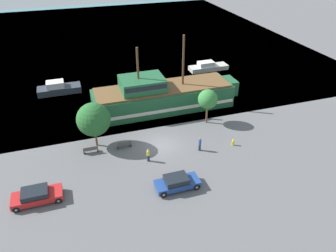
{
  "coord_description": "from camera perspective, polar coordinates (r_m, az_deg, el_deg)",
  "views": [
    {
      "loc": [
        -9.0,
        -29.93,
        21.75
      ],
      "look_at": [
        1.48,
        2.0,
        1.2
      ],
      "focal_mm": 35.0,
      "sensor_mm": 36.0,
      "label": 1
    }
  ],
  "objects": [
    {
      "name": "parked_car_curb_front",
      "position": [
        31.97,
        1.58,
        -9.79
      ],
      "size": [
        4.3,
        1.89,
        1.35
      ],
      "color": "navy",
      "rests_on": "ground_plane"
    },
    {
      "name": "pedestrian_walking_near",
      "position": [
        35.29,
        -3.46,
        -5.09
      ],
      "size": [
        0.32,
        0.32,
        1.54
      ],
      "color": "#232838",
      "rests_on": "ground_plane"
    },
    {
      "name": "parked_car_curb_mid",
      "position": [
        32.95,
        -21.92,
        -11.18
      ],
      "size": [
        4.49,
        2.01,
        1.3
      ],
      "color": "#B21E1E",
      "rests_on": "ground_plane"
    },
    {
      "name": "tree_row_mideast",
      "position": [
        41.19,
        6.94,
        4.62
      ],
      "size": [
        2.48,
        2.48,
        4.58
      ],
      "color": "brown",
      "rests_on": "ground_plane"
    },
    {
      "name": "moored_boat_dockside",
      "position": [
        52.74,
        -18.53,
        6.23
      ],
      "size": [
        6.38,
        2.4,
        1.87
      ],
      "color": "#2D333D",
      "rests_on": "water_surface"
    },
    {
      "name": "fire_hydrant",
      "position": [
        38.64,
        11.27,
        -2.77
      ],
      "size": [
        0.42,
        0.25,
        0.76
      ],
      "color": "yellow",
      "rests_on": "ground_plane"
    },
    {
      "name": "water_surface",
      "position": [
        77.59,
        -11.14,
        14.6
      ],
      "size": [
        80.0,
        80.0,
        0.0
      ],
      "primitive_type": "plane",
      "color": "teal",
      "rests_on": "ground"
    },
    {
      "name": "moored_boat_outer",
      "position": [
        59.06,
        6.96,
        10.2
      ],
      "size": [
        6.87,
        2.2,
        1.55
      ],
      "color": "#B7B2A8",
      "rests_on": "water_surface"
    },
    {
      "name": "bench_promenade_east",
      "position": [
        37.79,
        -7.65,
        -3.21
      ],
      "size": [
        1.67,
        0.45,
        0.85
      ],
      "color": "#4C4742",
      "rests_on": "ground_plane"
    },
    {
      "name": "tree_row_east",
      "position": [
        37.19,
        -12.83,
        1.11
      ],
      "size": [
        3.8,
        3.8,
        5.36
      ],
      "color": "brown",
      "rests_on": "ground_plane"
    },
    {
      "name": "bench_promenade_west",
      "position": [
        37.65,
        -13.33,
        -4.02
      ],
      "size": [
        1.64,
        0.45,
        0.85
      ],
      "color": "#4C4742",
      "rests_on": "ground_plane"
    },
    {
      "name": "pirate_ship",
      "position": [
        45.05,
        -1.08,
        5.27
      ],
      "size": [
        20.33,
        5.5,
        10.03
      ],
      "color": "#1E5633",
      "rests_on": "water_surface"
    },
    {
      "name": "ground_plane",
      "position": [
        38.08,
        -1.18,
        -3.4
      ],
      "size": [
        160.0,
        160.0,
        0.0
      ],
      "primitive_type": "plane",
      "color": "#5B5B5E"
    },
    {
      "name": "pedestrian_walking_far",
      "position": [
        36.98,
        5.56,
        -3.17
      ],
      "size": [
        0.32,
        0.32,
        1.65
      ],
      "color": "#232838",
      "rests_on": "ground_plane"
    }
  ]
}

